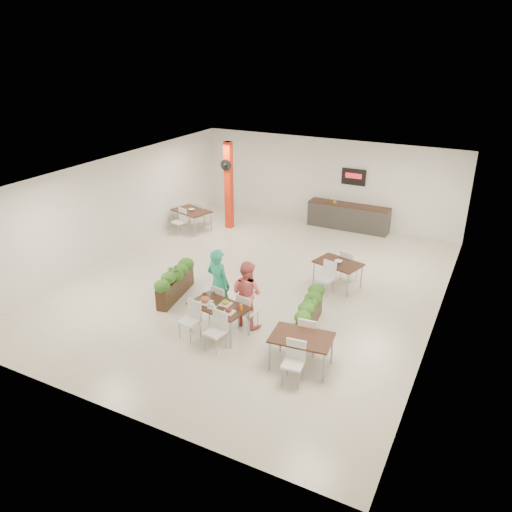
{
  "coord_description": "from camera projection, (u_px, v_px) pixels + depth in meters",
  "views": [
    {
      "loc": [
        5.92,
        -11.47,
        6.5
      ],
      "look_at": [
        0.28,
        -0.43,
        1.1
      ],
      "focal_mm": 35.0,
      "sensor_mm": 36.0,
      "label": 1
    }
  ],
  "objects": [
    {
      "name": "main_table",
      "position": [
        219.0,
        309.0,
        11.78
      ],
      "size": [
        1.52,
        1.81,
        0.92
      ],
      "rotation": [
        0.0,
        0.0,
        -0.18
      ],
      "color": "black",
      "rests_on": "ground"
    },
    {
      "name": "diner_woman",
      "position": [
        247.0,
        294.0,
        12.06
      ],
      "size": [
        0.93,
        0.78,
        1.7
      ],
      "primitive_type": "imported",
      "rotation": [
        0.0,
        0.0,
        2.96
      ],
      "color": "#E46565",
      "rests_on": "ground"
    },
    {
      "name": "side_table_a",
      "position": [
        192.0,
        213.0,
        18.27
      ],
      "size": [
        1.56,
        1.67,
        0.92
      ],
      "rotation": [
        0.0,
        0.0,
        -0.29
      ],
      "color": "black",
      "rests_on": "ground"
    },
    {
      "name": "side_table_b",
      "position": [
        338.0,
        266.0,
        14.03
      ],
      "size": [
        1.42,
        1.67,
        0.92
      ],
      "rotation": [
        0.0,
        0.0,
        -0.26
      ],
      "color": "black",
      "rests_on": "ground"
    },
    {
      "name": "side_table_c",
      "position": [
        302.0,
        341.0,
        10.54
      ],
      "size": [
        1.38,
        1.66,
        0.92
      ],
      "rotation": [
        0.0,
        0.0,
        0.11
      ],
      "color": "black",
      "rests_on": "ground"
    },
    {
      "name": "planter_right",
      "position": [
        310.0,
        310.0,
        12.07
      ],
      "size": [
        0.57,
        1.72,
        0.9
      ],
      "rotation": [
        0.0,
        0.0,
        1.7
      ],
      "color": "black",
      "rests_on": "ground"
    },
    {
      "name": "ground",
      "position": [
        254.0,
        284.0,
        14.43
      ],
      "size": [
        12.0,
        12.0,
        0.0
      ],
      "primitive_type": "plane",
      "color": "beige",
      "rests_on": "ground"
    },
    {
      "name": "diner_man",
      "position": [
        218.0,
        284.0,
        12.36
      ],
      "size": [
        0.75,
        0.56,
        1.86
      ],
      "primitive_type": "imported",
      "rotation": [
        0.0,
        0.0,
        2.96
      ],
      "color": "#27AC86",
      "rests_on": "ground"
    },
    {
      "name": "service_counter",
      "position": [
        348.0,
        216.0,
        18.43
      ],
      "size": [
        3.0,
        0.64,
        2.2
      ],
      "color": "#322F2C",
      "rests_on": "ground"
    },
    {
      "name": "red_column",
      "position": [
        229.0,
        185.0,
        18.11
      ],
      "size": [
        0.4,
        0.41,
        3.2
      ],
      "color": "red",
      "rests_on": "ground"
    },
    {
      "name": "room_shell",
      "position": [
        254.0,
        218.0,
        13.62
      ],
      "size": [
        10.1,
        12.1,
        3.22
      ],
      "color": "white",
      "rests_on": "ground"
    },
    {
      "name": "planter_left",
      "position": [
        175.0,
        280.0,
        13.51
      ],
      "size": [
        0.64,
        1.84,
        0.97
      ],
      "rotation": [
        0.0,
        0.0,
        1.74
      ],
      "color": "black",
      "rests_on": "ground"
    }
  ]
}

